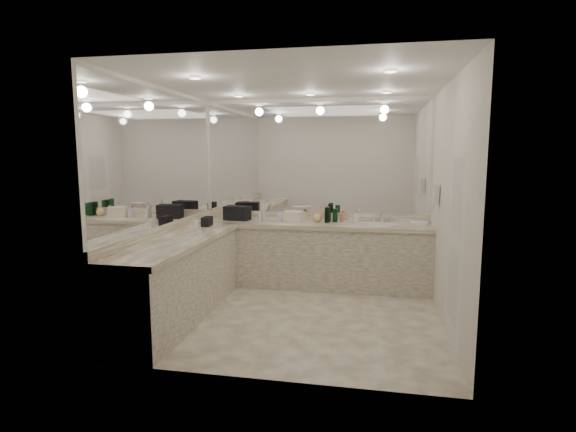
% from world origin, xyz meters
% --- Properties ---
extents(floor, '(3.20, 3.20, 0.00)m').
position_xyz_m(floor, '(0.00, 0.00, 0.00)').
color(floor, beige).
rests_on(floor, ground).
extents(ceiling, '(3.20, 3.20, 0.00)m').
position_xyz_m(ceiling, '(0.00, 0.00, 2.60)').
color(ceiling, white).
rests_on(ceiling, floor).
extents(wall_back, '(3.20, 0.02, 2.60)m').
position_xyz_m(wall_back, '(0.00, 1.50, 1.30)').
color(wall_back, silver).
rests_on(wall_back, floor).
extents(wall_left, '(0.02, 3.00, 2.60)m').
position_xyz_m(wall_left, '(-1.60, 0.00, 1.30)').
color(wall_left, silver).
rests_on(wall_left, floor).
extents(wall_right, '(0.02, 3.00, 2.60)m').
position_xyz_m(wall_right, '(1.60, 0.00, 1.30)').
color(wall_right, silver).
rests_on(wall_right, floor).
extents(vanity_back_base, '(3.20, 0.60, 0.84)m').
position_xyz_m(vanity_back_base, '(0.00, 1.20, 0.42)').
color(vanity_back_base, beige).
rests_on(vanity_back_base, floor).
extents(vanity_back_top, '(3.20, 0.64, 0.06)m').
position_xyz_m(vanity_back_top, '(0.00, 1.19, 0.87)').
color(vanity_back_top, white).
rests_on(vanity_back_top, vanity_back_base).
extents(vanity_left_base, '(0.60, 2.40, 0.84)m').
position_xyz_m(vanity_left_base, '(-1.30, -0.30, 0.42)').
color(vanity_left_base, beige).
rests_on(vanity_left_base, floor).
extents(vanity_left_top, '(0.64, 2.42, 0.06)m').
position_xyz_m(vanity_left_top, '(-1.29, -0.30, 0.87)').
color(vanity_left_top, white).
rests_on(vanity_left_top, vanity_left_base).
extents(backsplash_back, '(3.20, 0.04, 0.10)m').
position_xyz_m(backsplash_back, '(0.00, 1.48, 0.95)').
color(backsplash_back, white).
rests_on(backsplash_back, vanity_back_top).
extents(backsplash_left, '(0.04, 3.00, 0.10)m').
position_xyz_m(backsplash_left, '(-1.58, 0.00, 0.95)').
color(backsplash_left, white).
rests_on(backsplash_left, vanity_left_top).
extents(mirror_back, '(3.12, 0.01, 1.55)m').
position_xyz_m(mirror_back, '(0.00, 1.49, 1.77)').
color(mirror_back, white).
rests_on(mirror_back, wall_back).
extents(mirror_left, '(0.01, 2.92, 1.55)m').
position_xyz_m(mirror_left, '(-1.59, 0.00, 1.77)').
color(mirror_left, white).
rests_on(mirror_left, wall_left).
extents(sink, '(0.44, 0.44, 0.03)m').
position_xyz_m(sink, '(0.95, 1.20, 0.90)').
color(sink, white).
rests_on(sink, vanity_back_top).
extents(faucet, '(0.24, 0.16, 0.14)m').
position_xyz_m(faucet, '(0.95, 1.41, 0.97)').
color(faucet, silver).
rests_on(faucet, vanity_back_top).
extents(wall_phone, '(0.06, 0.10, 0.24)m').
position_xyz_m(wall_phone, '(1.56, 0.70, 1.35)').
color(wall_phone, white).
rests_on(wall_phone, wall_right).
extents(door, '(0.02, 0.82, 2.10)m').
position_xyz_m(door, '(1.59, -0.50, 1.05)').
color(door, white).
rests_on(door, wall_right).
extents(black_toiletry_bag, '(0.37, 0.26, 0.20)m').
position_xyz_m(black_toiletry_bag, '(-1.08, 1.22, 1.00)').
color(black_toiletry_bag, black).
rests_on(black_toiletry_bag, vanity_back_top).
extents(black_bag_spill, '(0.11, 0.22, 0.12)m').
position_xyz_m(black_bag_spill, '(-1.30, 0.62, 0.96)').
color(black_bag_spill, black).
rests_on(black_bag_spill, vanity_left_top).
extents(cream_cosmetic_case, '(0.30, 0.24, 0.15)m').
position_xyz_m(cream_cosmetic_case, '(-0.25, 1.19, 0.97)').
color(cream_cosmetic_case, beige).
rests_on(cream_cosmetic_case, vanity_back_top).
extents(hand_towel, '(0.26, 0.20, 0.04)m').
position_xyz_m(hand_towel, '(1.42, 1.23, 0.92)').
color(hand_towel, white).
rests_on(hand_towel, vanity_back_top).
extents(lotion_left, '(0.05, 0.05, 0.13)m').
position_xyz_m(lotion_left, '(-1.30, 0.24, 0.96)').
color(lotion_left, white).
rests_on(lotion_left, vanity_left_top).
extents(soap_bottle_a, '(0.10, 0.10, 0.23)m').
position_xyz_m(soap_bottle_a, '(-0.71, 1.27, 1.01)').
color(soap_bottle_a, beige).
rests_on(soap_bottle_a, vanity_back_top).
extents(soap_bottle_b, '(0.09, 0.09, 0.17)m').
position_xyz_m(soap_bottle_b, '(-0.46, 1.22, 0.98)').
color(soap_bottle_b, silver).
rests_on(soap_bottle_b, vanity_back_top).
extents(soap_bottle_c, '(0.14, 0.14, 0.17)m').
position_xyz_m(soap_bottle_c, '(0.07, 1.24, 0.98)').
color(soap_bottle_c, '#E0BA79').
rests_on(soap_bottle_c, vanity_back_top).
extents(green_bottle_0, '(0.07, 0.07, 0.21)m').
position_xyz_m(green_bottle_0, '(0.21, 1.20, 1.01)').
color(green_bottle_0, '#114E26').
rests_on(green_bottle_0, vanity_back_top).
extents(green_bottle_1, '(0.07, 0.07, 0.19)m').
position_xyz_m(green_bottle_1, '(0.31, 1.27, 0.99)').
color(green_bottle_1, '#114E26').
rests_on(green_bottle_1, vanity_back_top).
extents(green_bottle_2, '(0.06, 0.06, 0.20)m').
position_xyz_m(green_bottle_2, '(0.21, 1.34, 1.00)').
color(green_bottle_2, '#114E26').
rests_on(green_bottle_2, vanity_back_top).
extents(green_bottle_3, '(0.07, 0.07, 0.20)m').
position_xyz_m(green_bottle_3, '(0.20, 1.29, 1.00)').
color(green_bottle_3, '#114E26').
rests_on(green_bottle_3, vanity_back_top).
extents(green_bottle_4, '(0.06, 0.06, 0.21)m').
position_xyz_m(green_bottle_4, '(0.22, 1.34, 1.00)').
color(green_bottle_4, '#114E26').
rests_on(green_bottle_4, vanity_back_top).
extents(amenity_bottle_0, '(0.05, 0.05, 0.07)m').
position_xyz_m(amenity_bottle_0, '(0.03, 1.33, 0.93)').
color(amenity_bottle_0, silver).
rests_on(amenity_bottle_0, vanity_back_top).
extents(amenity_bottle_1, '(0.04, 0.04, 0.11)m').
position_xyz_m(amenity_bottle_1, '(0.17, 1.33, 0.96)').
color(amenity_bottle_1, '#E0B28C').
rests_on(amenity_bottle_1, vanity_back_top).
extents(amenity_bottle_2, '(0.04, 0.04, 0.13)m').
position_xyz_m(amenity_bottle_2, '(-0.73, 1.18, 0.97)').
color(amenity_bottle_2, white).
rests_on(amenity_bottle_2, vanity_back_top).
extents(amenity_bottle_3, '(0.04, 0.04, 0.11)m').
position_xyz_m(amenity_bottle_3, '(-0.18, 1.25, 0.95)').
color(amenity_bottle_3, '#3F3F4C').
rests_on(amenity_bottle_3, vanity_back_top).
extents(amenity_bottle_4, '(0.05, 0.05, 0.09)m').
position_xyz_m(amenity_bottle_4, '(0.52, 1.24, 0.94)').
color(amenity_bottle_4, silver).
rests_on(amenity_bottle_4, vanity_back_top).
extents(amenity_bottle_5, '(0.06, 0.06, 0.13)m').
position_xyz_m(amenity_bottle_5, '(0.61, 1.21, 0.97)').
color(amenity_bottle_5, white).
rests_on(amenity_bottle_5, vanity_back_top).
extents(amenity_bottle_6, '(0.04, 0.04, 0.10)m').
position_xyz_m(amenity_bottle_6, '(-0.94, 1.18, 0.95)').
color(amenity_bottle_6, white).
rests_on(amenity_bottle_6, vanity_back_top).
extents(amenity_bottle_7, '(0.05, 0.05, 0.11)m').
position_xyz_m(amenity_bottle_7, '(0.40, 1.33, 0.95)').
color(amenity_bottle_7, '#E57F66').
rests_on(amenity_bottle_7, vanity_back_top).
extents(amenity_bottle_8, '(0.05, 0.05, 0.11)m').
position_xyz_m(amenity_bottle_8, '(-0.24, 1.16, 0.96)').
color(amenity_bottle_8, white).
rests_on(amenity_bottle_8, vanity_back_top).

